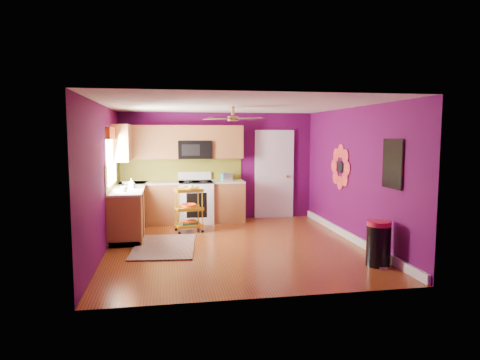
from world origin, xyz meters
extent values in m
plane|color=#692E10|center=(0.00, 0.00, 0.00)|extent=(5.00, 5.00, 0.00)
cube|color=#4E0944|center=(0.00, 2.50, 1.25)|extent=(4.50, 0.04, 2.50)
cube|color=#4E0944|center=(0.00, -2.50, 1.25)|extent=(4.50, 0.04, 2.50)
cube|color=#4E0944|center=(-2.25, 0.00, 1.25)|extent=(0.04, 5.00, 2.50)
cube|color=#4E0944|center=(2.25, 0.00, 1.25)|extent=(0.04, 5.00, 2.50)
cube|color=silver|center=(0.00, 0.00, 2.50)|extent=(4.50, 5.00, 0.04)
cube|color=white|center=(2.22, 0.00, 0.07)|extent=(0.05, 4.90, 0.14)
cube|color=brown|center=(-1.95, 1.35, 0.45)|extent=(0.60, 2.30, 0.90)
cube|color=brown|center=(-0.85, 2.20, 0.45)|extent=(2.80, 0.60, 0.90)
cube|color=beige|center=(-1.95, 1.35, 0.92)|extent=(0.63, 2.30, 0.04)
cube|color=beige|center=(-0.85, 2.20, 0.92)|extent=(2.80, 0.63, 0.04)
cube|color=black|center=(-1.95, 1.35, 0.05)|extent=(0.54, 2.30, 0.10)
cube|color=black|center=(-0.85, 2.20, 0.05)|extent=(2.80, 0.54, 0.10)
cube|color=white|center=(-0.55, 2.17, 0.46)|extent=(0.76, 0.66, 0.92)
cube|color=black|center=(-0.55, 2.17, 0.93)|extent=(0.76, 0.62, 0.03)
cube|color=white|center=(-0.55, 2.45, 1.04)|extent=(0.76, 0.06, 0.18)
cube|color=black|center=(-0.55, 1.84, 0.45)|extent=(0.45, 0.02, 0.55)
cube|color=brown|center=(-1.59, 2.33, 1.83)|extent=(1.32, 0.33, 0.75)
cube|color=brown|center=(0.19, 2.33, 1.83)|extent=(0.72, 0.33, 0.75)
cube|color=brown|center=(-0.55, 2.33, 2.03)|extent=(0.76, 0.33, 0.34)
cube|color=brown|center=(-2.08, 1.85, 1.83)|extent=(0.33, 1.30, 0.75)
cube|color=black|center=(-0.55, 2.30, 1.65)|extent=(0.76, 0.38, 0.40)
cube|color=#676817|center=(-0.85, 2.49, 1.20)|extent=(2.80, 0.01, 0.51)
cube|color=#676817|center=(-2.24, 1.35, 1.20)|extent=(0.01, 2.30, 0.51)
cube|color=white|center=(-2.23, 1.05, 1.55)|extent=(0.03, 1.20, 1.00)
cube|color=#FB5C16|center=(-2.20, 1.05, 2.02)|extent=(0.08, 1.35, 0.22)
cube|color=white|center=(1.35, 2.48, 1.02)|extent=(0.85, 0.04, 2.05)
cube|color=white|center=(1.35, 2.46, 1.02)|extent=(0.95, 0.02, 2.15)
sphere|color=#BF8C3F|center=(1.67, 2.42, 1.00)|extent=(0.07, 0.07, 0.07)
cylinder|color=black|center=(2.23, 0.60, 1.35)|extent=(0.01, 0.24, 0.24)
cube|color=#1CB9A0|center=(2.23, -1.40, 1.55)|extent=(0.03, 0.52, 0.72)
cube|color=black|center=(2.21, -1.40, 1.55)|extent=(0.01, 0.56, 0.76)
cylinder|color=#BF8C3F|center=(0.00, 0.20, 2.42)|extent=(0.06, 0.06, 0.16)
cylinder|color=#BF8C3F|center=(0.00, 0.20, 2.28)|extent=(0.20, 0.20, 0.08)
cube|color=#4C2D19|center=(0.27, 0.47, 2.28)|extent=(0.47, 0.47, 0.01)
cube|color=#4C2D19|center=(-0.27, 0.47, 2.28)|extent=(0.47, 0.47, 0.01)
cube|color=#4C2D19|center=(-0.27, -0.07, 2.28)|extent=(0.47, 0.47, 0.01)
cube|color=#4C2D19|center=(0.27, -0.07, 2.28)|extent=(0.47, 0.47, 0.01)
cube|color=black|center=(-1.25, 0.13, 0.01)|extent=(1.21, 1.81, 0.02)
cylinder|color=gold|center=(-0.96, 1.07, 0.45)|extent=(0.02, 0.02, 0.83)
cylinder|color=gold|center=(-0.49, 1.15, 0.45)|extent=(0.02, 0.02, 0.83)
cylinder|color=gold|center=(-1.02, 1.39, 0.45)|extent=(0.02, 0.02, 0.83)
cylinder|color=gold|center=(-0.55, 1.48, 0.45)|extent=(0.02, 0.02, 0.83)
sphere|color=black|center=(-0.96, 1.07, 0.03)|extent=(0.06, 0.06, 0.06)
sphere|color=black|center=(-0.49, 1.15, 0.03)|extent=(0.06, 0.06, 0.06)
sphere|color=black|center=(-1.02, 1.39, 0.03)|extent=(0.06, 0.06, 0.06)
sphere|color=black|center=(-0.55, 1.48, 0.03)|extent=(0.06, 0.06, 0.06)
cube|color=gold|center=(-0.75, 1.27, 0.85)|extent=(0.60, 0.48, 0.03)
cube|color=gold|center=(-0.75, 1.27, 0.47)|extent=(0.60, 0.48, 0.03)
cube|color=gold|center=(-0.75, 1.27, 0.12)|extent=(0.60, 0.48, 0.03)
imported|color=beige|center=(-0.70, 1.28, 0.90)|extent=(0.34, 0.34, 0.07)
sphere|color=yellow|center=(-0.70, 1.28, 0.92)|extent=(0.10, 0.10, 0.10)
imported|color=#FB5C16|center=(-0.75, 1.27, 0.53)|extent=(0.35, 0.35, 0.10)
cube|color=navy|center=(-0.75, 1.27, 0.15)|extent=(0.35, 0.29, 0.04)
cube|color=#267233|center=(-0.75, 1.27, 0.19)|extent=(0.35, 0.29, 0.03)
cube|color=#FB5C16|center=(-0.75, 1.27, 0.22)|extent=(0.35, 0.29, 0.03)
cylinder|color=black|center=(1.97, -1.53, 0.31)|extent=(0.41, 0.41, 0.62)
cylinder|color=#B61A34|center=(1.97, -1.53, 0.65)|extent=(0.36, 0.36, 0.07)
cube|color=beige|center=(1.97, -1.71, 0.02)|extent=(0.13, 0.08, 0.03)
cylinder|color=teal|center=(0.12, 2.26, 1.02)|extent=(0.18, 0.18, 0.16)
sphere|color=teal|center=(0.12, 2.26, 1.12)|extent=(0.06, 0.06, 0.06)
cube|color=beige|center=(0.19, 2.23, 1.03)|extent=(0.22, 0.15, 0.18)
imported|color=#EA3F72|center=(-1.88, 1.14, 1.04)|extent=(0.09, 0.09, 0.20)
imported|color=white|center=(-1.87, 1.23, 1.03)|extent=(0.14, 0.14, 0.18)
imported|color=white|center=(-2.01, 1.81, 0.97)|extent=(0.24, 0.24, 0.06)
imported|color=white|center=(-1.97, 0.66, 0.99)|extent=(0.13, 0.13, 0.10)
camera|label=1|loc=(-1.19, -7.43, 2.00)|focal=32.00mm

